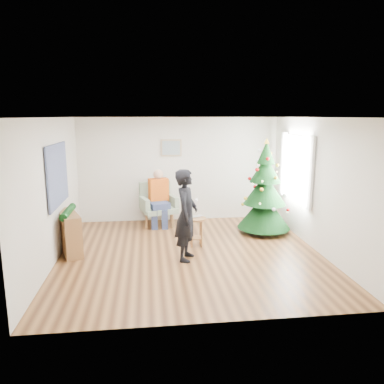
{
  "coord_description": "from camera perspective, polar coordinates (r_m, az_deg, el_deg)",
  "views": [
    {
      "loc": [
        -0.79,
        -6.84,
        2.62
      ],
      "look_at": [
        0.1,
        0.6,
        1.1
      ],
      "focal_mm": 35.0,
      "sensor_mm": 36.0,
      "label": 1
    }
  ],
  "objects": [
    {
      "name": "stool",
      "position": [
        7.69,
        0.66,
        -6.05
      ],
      "size": [
        0.4,
        0.4,
        0.59
      ],
      "rotation": [
        0.0,
        0.0,
        0.09
      ],
      "color": "brown",
      "rests_on": "floor"
    },
    {
      "name": "laptop",
      "position": [
        7.61,
        0.66,
        -3.87
      ],
      "size": [
        0.38,
        0.33,
        0.03
      ],
      "primitive_type": "imported",
      "rotation": [
        0.0,
        0.0,
        0.44
      ],
      "color": "silver",
      "rests_on": "stool"
    },
    {
      "name": "seated_person",
      "position": [
        9.05,
        -5.08,
        -0.78
      ],
      "size": [
        0.55,
        0.72,
        1.36
      ],
      "rotation": [
        0.0,
        0.0,
        0.28
      ],
      "color": "navy",
      "rests_on": "armchair"
    },
    {
      "name": "christmas_tree",
      "position": [
        8.58,
        11.03,
        0.18
      ],
      "size": [
        1.19,
        1.19,
        2.16
      ],
      "rotation": [
        0.0,
        0.0,
        0.22
      ],
      "color": "#3F2816",
      "rests_on": "floor"
    },
    {
      "name": "window_panel",
      "position": [
        8.56,
        15.65,
        3.53
      ],
      "size": [
        0.04,
        1.3,
        1.4
      ],
      "primitive_type": "cube",
      "color": "white",
      "rests_on": "wall_right"
    },
    {
      "name": "garland",
      "position": [
        7.57,
        -18.37,
        -2.88
      ],
      "size": [
        0.14,
        0.9,
        0.14
      ],
      "primitive_type": "cylinder",
      "rotation": [
        1.57,
        0.0,
        0.0
      ],
      "color": "black",
      "rests_on": "console"
    },
    {
      "name": "wall_right",
      "position": [
        7.7,
        18.59,
        1.0
      ],
      "size": [
        0.0,
        5.0,
        5.0
      ],
      "primitive_type": "plane",
      "rotation": [
        1.57,
        0.0,
        -1.57
      ],
      "color": "silver",
      "rests_on": "floor"
    },
    {
      "name": "ceiling",
      "position": [
        6.88,
        -0.24,
        11.3
      ],
      "size": [
        5.0,
        5.0,
        0.0
      ],
      "primitive_type": "plane",
      "rotation": [
        3.14,
        0.0,
        0.0
      ],
      "color": "white",
      "rests_on": "wall_back"
    },
    {
      "name": "wall_back",
      "position": [
        9.46,
        -1.97,
        3.45
      ],
      "size": [
        5.0,
        0.0,
        5.0
      ],
      "primitive_type": "plane",
      "rotation": [
        1.57,
        0.0,
        0.0
      ],
      "color": "silver",
      "rests_on": "floor"
    },
    {
      "name": "tapestry",
      "position": [
        7.41,
        -19.79,
        2.48
      ],
      "size": [
        0.03,
        1.5,
        1.15
      ],
      "primitive_type": "cube",
      "color": "black",
      "rests_on": "wall_left"
    },
    {
      "name": "wall_front",
      "position": [
        4.6,
        3.37,
        -5.24
      ],
      "size": [
        5.0,
        0.0,
        5.0
      ],
      "primitive_type": "plane",
      "rotation": [
        -1.57,
        0.0,
        0.0
      ],
      "color": "silver",
      "rests_on": "floor"
    },
    {
      "name": "curtains",
      "position": [
        8.55,
        15.47,
        3.53
      ],
      "size": [
        0.05,
        1.75,
        1.5
      ],
      "color": "white",
      "rests_on": "wall_right"
    },
    {
      "name": "armchair",
      "position": [
        9.18,
        -5.17,
        -2.64
      ],
      "size": [
        0.97,
        0.93,
        1.04
      ],
      "rotation": [
        0.0,
        0.0,
        0.28
      ],
      "color": "gray",
      "rests_on": "floor"
    },
    {
      "name": "console",
      "position": [
        7.69,
        -18.17,
        -5.91
      ],
      "size": [
        0.64,
        1.04,
        0.8
      ],
      "primitive_type": "cube",
      "rotation": [
        0.0,
        0.0,
        0.37
      ],
      "color": "brown",
      "rests_on": "floor"
    },
    {
      "name": "game_controller",
      "position": [
        6.77,
        0.68,
        -1.25
      ],
      "size": [
        0.07,
        0.13,
        0.04
      ],
      "primitive_type": "cube",
      "rotation": [
        0.0,
        0.0,
        -0.3
      ],
      "color": "white",
      "rests_on": "standing_man"
    },
    {
      "name": "standing_man",
      "position": [
        6.84,
        -0.87,
        -3.54
      ],
      "size": [
        0.57,
        0.71,
        1.7
      ],
      "primitive_type": "imported",
      "rotation": [
        0.0,
        0.0,
        1.27
      ],
      "color": "black",
      "rests_on": "floor"
    },
    {
      "name": "framed_picture",
      "position": [
        9.35,
        -3.21,
        6.74
      ],
      "size": [
        0.52,
        0.05,
        0.42
      ],
      "color": "tan",
      "rests_on": "wall_back"
    },
    {
      "name": "floor",
      "position": [
        7.37,
        -0.22,
        -9.37
      ],
      "size": [
        5.0,
        5.0,
        0.0
      ],
      "primitive_type": "plane",
      "color": "brown",
      "rests_on": "ground"
    },
    {
      "name": "wall_left",
      "position": [
        7.17,
        -20.49,
        0.12
      ],
      "size": [
        0.0,
        5.0,
        5.0
      ],
      "primitive_type": "plane",
      "rotation": [
        1.57,
        0.0,
        1.57
      ],
      "color": "silver",
      "rests_on": "floor"
    }
  ]
}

